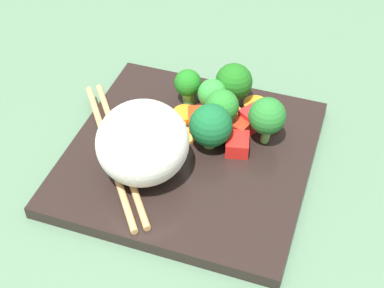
% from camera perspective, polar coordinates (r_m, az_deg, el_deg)
% --- Properties ---
extents(ground_plane, '(1.10, 1.10, 0.02)m').
position_cam_1_polar(ground_plane, '(0.66, -0.22, -2.28)').
color(ground_plane, '#49694E').
extents(square_plate, '(0.28, 0.28, 0.02)m').
position_cam_1_polar(square_plate, '(0.65, -0.22, -1.21)').
color(square_plate, black).
rests_on(square_plate, ground_plane).
extents(rice_mound, '(0.14, 0.14, 0.09)m').
position_cam_1_polar(rice_mound, '(0.59, -4.96, 0.11)').
color(rice_mound, white).
rests_on(rice_mound, square_plate).
extents(broccoli_floret_0, '(0.03, 0.03, 0.05)m').
position_cam_1_polar(broccoli_floret_0, '(0.70, -0.41, 5.98)').
color(broccoli_floret_0, '#64B050').
rests_on(broccoli_floret_0, square_plate).
extents(broccoli_floret_1, '(0.04, 0.04, 0.06)m').
position_cam_1_polar(broccoli_floret_1, '(0.65, 2.98, 3.62)').
color(broccoli_floret_1, '#83B85A').
rests_on(broccoli_floret_1, square_plate).
extents(broccoli_floret_2, '(0.03, 0.03, 0.05)m').
position_cam_1_polar(broccoli_floret_2, '(0.68, 2.02, 4.98)').
color(broccoli_floret_2, '#7BAD4E').
rests_on(broccoli_floret_2, square_plate).
extents(broccoli_floret_3, '(0.04, 0.04, 0.06)m').
position_cam_1_polar(broccoli_floret_3, '(0.64, 7.52, 2.75)').
color(broccoli_floret_3, '#6BAA4B').
rests_on(broccoli_floret_3, square_plate).
extents(broccoli_floret_4, '(0.05, 0.05, 0.06)m').
position_cam_1_polar(broccoli_floret_4, '(0.63, 1.88, 1.82)').
color(broccoli_floret_4, '#64AA4D').
rests_on(broccoli_floret_4, square_plate).
extents(broccoli_floret_5, '(0.05, 0.05, 0.05)m').
position_cam_1_polar(broccoli_floret_5, '(0.69, 4.18, 6.13)').
color(broccoli_floret_5, '#55963D').
rests_on(broccoli_floret_5, square_plate).
extents(carrot_slice_0, '(0.04, 0.04, 0.00)m').
position_cam_1_polar(carrot_slice_0, '(0.66, -0.78, 0.79)').
color(carrot_slice_0, '#F69E37').
rests_on(carrot_slice_0, square_plate).
extents(carrot_slice_1, '(0.04, 0.04, 0.00)m').
position_cam_1_polar(carrot_slice_1, '(0.69, 3.96, 3.09)').
color(carrot_slice_1, orange).
rests_on(carrot_slice_1, square_plate).
extents(carrot_slice_2, '(0.04, 0.04, 0.00)m').
position_cam_1_polar(carrot_slice_2, '(0.68, -1.90, 1.87)').
color(carrot_slice_2, orange).
rests_on(carrot_slice_2, square_plate).
extents(carrot_slice_3, '(0.04, 0.04, 0.01)m').
position_cam_1_polar(carrot_slice_3, '(0.71, 6.37, 3.91)').
color(carrot_slice_3, orange).
rests_on(carrot_slice_3, square_plate).
extents(carrot_slice_4, '(0.04, 0.04, 0.01)m').
position_cam_1_polar(carrot_slice_4, '(0.69, -0.72, 3.00)').
color(carrot_slice_4, orange).
rests_on(carrot_slice_4, square_plate).
extents(carrot_slice_5, '(0.03, 0.03, 0.01)m').
position_cam_1_polar(carrot_slice_5, '(0.68, 7.92, 2.02)').
color(carrot_slice_5, orange).
rests_on(carrot_slice_5, square_plate).
extents(pepper_chunk_0, '(0.03, 0.03, 0.02)m').
position_cam_1_polar(pepper_chunk_0, '(0.67, 6.02, 2.52)').
color(pepper_chunk_0, red).
rests_on(pepper_chunk_0, square_plate).
extents(pepper_chunk_1, '(0.03, 0.04, 0.02)m').
position_cam_1_polar(pepper_chunk_1, '(0.67, 0.87, 2.36)').
color(pepper_chunk_1, red).
rests_on(pepper_chunk_1, square_plate).
extents(pepper_chunk_2, '(0.03, 0.03, 0.02)m').
position_cam_1_polar(pepper_chunk_2, '(0.64, 4.55, -0.03)').
color(pepper_chunk_2, red).
rests_on(pepper_chunk_2, square_plate).
extents(pepper_chunk_3, '(0.03, 0.03, 0.01)m').
position_cam_1_polar(pepper_chunk_3, '(0.71, 1.90, 4.75)').
color(pepper_chunk_3, red).
rests_on(pepper_chunk_3, square_plate).
extents(pepper_chunk_4, '(0.03, 0.03, 0.02)m').
position_cam_1_polar(pepper_chunk_4, '(0.66, 4.61, 1.62)').
color(pepper_chunk_4, red).
rests_on(pepper_chunk_4, square_plate).
extents(chopstick_pair, '(0.15, 0.21, 0.01)m').
position_cam_1_polar(chopstick_pair, '(0.65, -7.74, -0.63)').
color(chopstick_pair, tan).
rests_on(chopstick_pair, square_plate).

